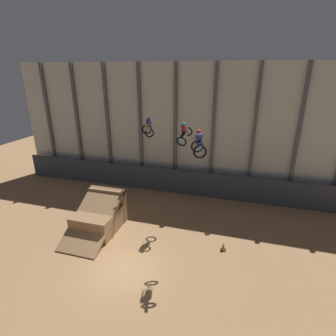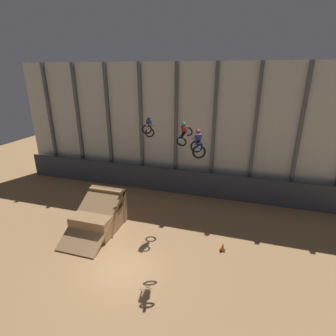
{
  "view_description": "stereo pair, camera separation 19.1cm",
  "coord_description": "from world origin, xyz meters",
  "px_view_note": "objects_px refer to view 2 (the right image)",
  "views": [
    {
      "loc": [
        5.9,
        -10.95,
        10.87
      ],
      "look_at": [
        0.94,
        6.02,
        4.27
      ],
      "focal_mm": 28.0,
      "sensor_mm": 36.0,
      "label": 1
    },
    {
      "loc": [
        6.08,
        -10.9,
        10.87
      ],
      "look_at": [
        0.94,
        6.02,
        4.27
      ],
      "focal_mm": 28.0,
      "sensor_mm": 36.0,
      "label": 2
    }
  ],
  "objects_px": {
    "rider_bike_right_air": "(198,145)",
    "traffic_cone_near_ramp": "(223,247)",
    "rider_bike_center_air": "(184,134)",
    "dirt_ramp": "(100,216)",
    "rider_bike_left_air": "(148,128)"
  },
  "relations": [
    {
      "from": "rider_bike_right_air",
      "to": "traffic_cone_near_ramp",
      "type": "relative_size",
      "value": 3.09
    },
    {
      "from": "traffic_cone_near_ramp",
      "to": "rider_bike_center_air",
      "type": "bearing_deg",
      "value": 138.73
    },
    {
      "from": "rider_bike_right_air",
      "to": "dirt_ramp",
      "type": "bearing_deg",
      "value": 157.44
    },
    {
      "from": "dirt_ramp",
      "to": "rider_bike_left_air",
      "type": "height_order",
      "value": "rider_bike_left_air"
    },
    {
      "from": "rider_bike_center_air",
      "to": "dirt_ramp",
      "type": "bearing_deg",
      "value": -147.3
    },
    {
      "from": "rider_bike_left_air",
      "to": "rider_bike_center_air",
      "type": "distance_m",
      "value": 3.08
    },
    {
      "from": "rider_bike_right_air",
      "to": "rider_bike_center_air",
      "type": "bearing_deg",
      "value": 97.79
    },
    {
      "from": "rider_bike_center_air",
      "to": "rider_bike_left_air",
      "type": "bearing_deg",
      "value": 169.87
    },
    {
      "from": "dirt_ramp",
      "to": "traffic_cone_near_ramp",
      "type": "distance_m",
      "value": 8.91
    },
    {
      "from": "rider_bike_right_air",
      "to": "rider_bike_left_air",
      "type": "bearing_deg",
      "value": 119.61
    },
    {
      "from": "rider_bike_center_air",
      "to": "rider_bike_right_air",
      "type": "xyz_separation_m",
      "value": [
        1.62,
        -3.65,
        0.29
      ]
    },
    {
      "from": "rider_bike_left_air",
      "to": "rider_bike_right_air",
      "type": "distance_m",
      "value": 6.41
    },
    {
      "from": "dirt_ramp",
      "to": "rider_bike_center_air",
      "type": "bearing_deg",
      "value": 27.37
    },
    {
      "from": "dirt_ramp",
      "to": "rider_bike_left_air",
      "type": "xyz_separation_m",
      "value": [
        2.53,
        3.67,
        5.92
      ]
    },
    {
      "from": "rider_bike_center_air",
      "to": "rider_bike_right_air",
      "type": "distance_m",
      "value": 4.01
    }
  ]
}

